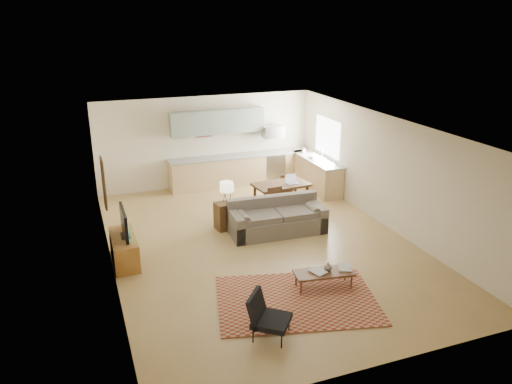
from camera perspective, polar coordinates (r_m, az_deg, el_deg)
name	(u,v)px	position (r m, az deg, el deg)	size (l,w,h in m)	color
room	(261,188)	(10.86, 0.55, 0.50)	(9.00, 9.00, 9.00)	#9F7E47
kitchen_counter_back	(239,170)	(15.17, -1.95, 2.56)	(4.26, 0.64, 0.92)	tan
kitchen_counter_right	(317,174)	(14.89, 6.95, 2.09)	(0.64, 2.26, 0.92)	tan
kitchen_range	(273,166)	(15.54, 1.90, 2.94)	(0.62, 0.62, 0.90)	#A5A8AD
kitchen_microwave	(273,132)	(15.28, 1.92, 6.91)	(0.62, 0.40, 0.35)	#A5A8AD
upper_cabinets	(217,122)	(14.77, -4.43, 8.01)	(2.80, 0.34, 0.70)	gray
window_right	(327,137)	(14.74, 8.16, 6.25)	(0.02, 1.40, 1.05)	white
wall_art_left	(104,183)	(11.01, -16.98, 0.98)	(0.06, 0.42, 1.10)	brown
triptych	(203,129)	(14.84, -6.06, 7.22)	(1.70, 0.04, 0.50)	beige
rug	(297,300)	(9.31, 4.66, -12.18)	(2.86, 1.98, 0.02)	maroon
sofa	(277,217)	(11.79, 2.45, -2.83)	(2.35, 1.02, 0.82)	#60574B
coffee_table	(324,280)	(9.68, 7.74, -9.90)	(1.14, 0.45, 0.34)	#53311D
book_a	(313,273)	(9.49, 6.58, -9.24)	(0.32, 0.37, 0.03)	maroon
book_b	(338,267)	(9.77, 9.38, -8.50)	(0.36, 0.40, 0.03)	navy
vase	(328,266)	(9.62, 8.23, -8.41)	(0.18, 0.18, 0.16)	black
armchair	(272,317)	(8.18, 1.79, -14.07)	(0.65, 0.65, 0.75)	black
tv_credenza	(124,249)	(10.82, -14.84, -6.33)	(0.49, 1.28, 0.59)	#8F5922
tv	(124,223)	(10.59, -14.85, -3.42)	(0.10, 0.98, 0.59)	black
console_table	(227,215)	(12.08, -3.30, -2.68)	(0.57, 0.38, 0.67)	#3A2412
table_lamp	(227,192)	(11.87, -3.36, 0.00)	(0.32, 0.32, 0.53)	beige
dining_table	(281,197)	(13.22, 2.86, -0.53)	(1.43, 0.82, 0.72)	#3A2412
dining_chair_near	(278,205)	(12.49, 2.53, -1.46)	(0.40, 0.42, 0.84)	#3A2412
dining_chair_far	(284,186)	(13.91, 3.16, 0.68)	(0.38, 0.40, 0.80)	#3A2412
laptop	(293,179)	(13.09, 4.21, 1.45)	(0.31, 0.23, 0.23)	#A5A8AD
soap_bottle	(304,150)	(15.30, 5.49, 4.79)	(0.09, 0.09, 0.19)	beige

